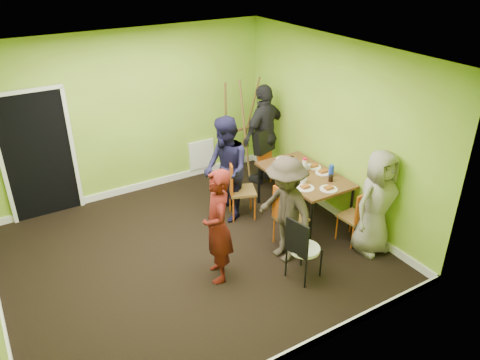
% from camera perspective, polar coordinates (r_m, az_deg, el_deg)
% --- Properties ---
extents(ground, '(5.00, 5.00, 0.00)m').
position_cam_1_polar(ground, '(6.82, -5.94, -8.93)').
color(ground, black).
rests_on(ground, ground).
extents(room_walls, '(5.04, 4.54, 2.82)m').
position_cam_1_polar(room_walls, '(6.31, -6.73, -1.55)').
color(room_walls, olive).
rests_on(room_walls, ground).
extents(dining_table, '(0.90, 1.50, 0.75)m').
position_cam_1_polar(dining_table, '(7.40, 7.84, 0.40)').
color(dining_table, black).
rests_on(dining_table, ground).
extents(chair_left_far, '(0.52, 0.52, 0.98)m').
position_cam_1_polar(chair_left_far, '(7.36, -0.34, -0.73)').
color(chair_left_far, '#CF5513').
rests_on(chair_left_far, ground).
extents(chair_left_near, '(0.41, 0.41, 0.96)m').
position_cam_1_polar(chair_left_near, '(6.68, 5.73, -4.19)').
color(chair_left_near, '#CF5513').
rests_on(chair_left_near, ground).
extents(chair_back_end, '(0.58, 0.63, 1.08)m').
position_cam_1_polar(chair_back_end, '(8.24, 3.18, 4.05)').
color(chair_back_end, '#CF5513').
rests_on(chair_back_end, ground).
extents(chair_front_end, '(0.39, 0.39, 0.87)m').
position_cam_1_polar(chair_front_end, '(6.95, 14.14, -4.06)').
color(chair_front_end, '#CF5513').
rests_on(chair_front_end, ground).
extents(chair_bentwood, '(0.44, 0.43, 0.93)m').
position_cam_1_polar(chair_bentwood, '(6.10, 7.54, -8.02)').
color(chair_bentwood, black).
rests_on(chair_bentwood, ground).
extents(easel, '(0.74, 0.70, 1.86)m').
position_cam_1_polar(easel, '(8.65, -0.06, 6.36)').
color(easel, brown).
rests_on(easel, ground).
extents(plate_near_left, '(0.25, 0.25, 0.01)m').
position_cam_1_polar(plate_near_left, '(7.53, 4.71, 1.59)').
color(plate_near_left, white).
rests_on(plate_near_left, dining_table).
extents(plate_near_right, '(0.27, 0.27, 0.01)m').
position_cam_1_polar(plate_near_right, '(6.94, 7.95, -0.96)').
color(plate_near_right, white).
rests_on(plate_near_right, dining_table).
extents(plate_far_back, '(0.26, 0.26, 0.01)m').
position_cam_1_polar(plate_far_back, '(7.81, 5.35, 2.55)').
color(plate_far_back, white).
rests_on(plate_far_back, dining_table).
extents(plate_far_front, '(0.26, 0.26, 0.01)m').
position_cam_1_polar(plate_far_front, '(6.96, 10.75, -1.09)').
color(plate_far_front, white).
rests_on(plate_far_front, dining_table).
extents(plate_wall_back, '(0.24, 0.24, 0.01)m').
position_cam_1_polar(plate_wall_back, '(7.60, 8.97, 1.60)').
color(plate_wall_back, white).
rests_on(plate_wall_back, dining_table).
extents(plate_wall_front, '(0.24, 0.24, 0.01)m').
position_cam_1_polar(plate_wall_front, '(7.44, 10.09, 0.89)').
color(plate_wall_front, white).
rests_on(plate_wall_front, dining_table).
extents(thermos, '(0.07, 0.07, 0.21)m').
position_cam_1_polar(thermos, '(7.38, 7.85, 1.72)').
color(thermos, white).
rests_on(thermos, dining_table).
extents(blue_bottle, '(0.08, 0.08, 0.18)m').
position_cam_1_polar(blue_bottle, '(7.33, 11.07, 1.13)').
color(blue_bottle, '#1736B1').
rests_on(blue_bottle, dining_table).
extents(orange_bottle, '(0.04, 0.04, 0.07)m').
position_cam_1_polar(orange_bottle, '(7.48, 6.48, 1.58)').
color(orange_bottle, '#CF5513').
rests_on(orange_bottle, dining_table).
extents(glass_mid, '(0.06, 0.06, 0.09)m').
position_cam_1_polar(glass_mid, '(7.51, 6.08, 1.79)').
color(glass_mid, black).
rests_on(glass_mid, dining_table).
extents(glass_back, '(0.06, 0.06, 0.08)m').
position_cam_1_polar(glass_back, '(7.75, 6.34, 2.60)').
color(glass_back, black).
rests_on(glass_back, dining_table).
extents(glass_front, '(0.07, 0.07, 0.10)m').
position_cam_1_polar(glass_front, '(7.18, 11.00, 0.21)').
color(glass_front, black).
rests_on(glass_front, dining_table).
extents(cup_a, '(0.13, 0.13, 0.10)m').
position_cam_1_polar(cup_a, '(7.06, 7.65, 0.00)').
color(cup_a, white).
rests_on(cup_a, dining_table).
extents(cup_b, '(0.09, 0.09, 0.09)m').
position_cam_1_polar(cup_b, '(7.49, 8.27, 1.57)').
color(cup_b, white).
rests_on(cup_b, dining_table).
extents(person_standing, '(0.53, 0.66, 1.57)m').
position_cam_1_polar(person_standing, '(5.94, -2.74, -5.68)').
color(person_standing, '#4F110D').
rests_on(person_standing, ground).
extents(person_left_far, '(0.75, 0.90, 1.68)m').
position_cam_1_polar(person_left_far, '(7.24, -1.73, 1.29)').
color(person_left_far, '#151432').
rests_on(person_left_far, ground).
extents(person_left_near, '(0.63, 1.03, 1.54)m').
position_cam_1_polar(person_left_near, '(6.33, 5.55, -3.65)').
color(person_left_near, '#312A21').
rests_on(person_left_near, ground).
extents(person_back_end, '(1.15, 0.75, 1.82)m').
position_cam_1_polar(person_back_end, '(8.37, 3.00, 5.56)').
color(person_back_end, black).
rests_on(person_back_end, ground).
extents(person_front_end, '(0.77, 0.51, 1.55)m').
position_cam_1_polar(person_front_end, '(6.73, 16.35, -2.67)').
color(person_front_end, gray).
rests_on(person_front_end, ground).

